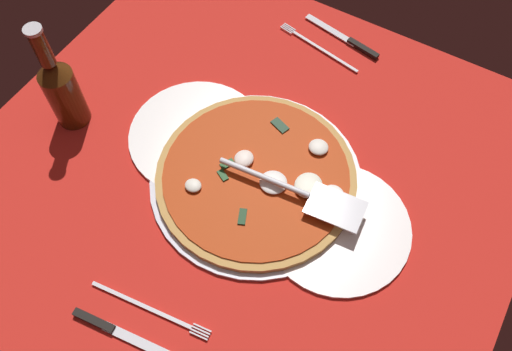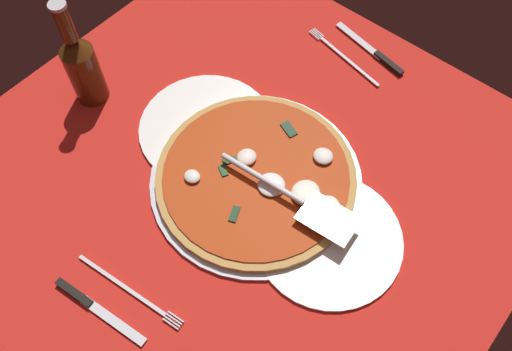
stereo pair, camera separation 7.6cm
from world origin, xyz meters
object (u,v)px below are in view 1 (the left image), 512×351
pizza (257,176)px  place_setting_far (132,321)px  place_setting_near (334,45)px  beer_bottle (61,89)px  pizza_server (300,193)px  dinner_plate_left (337,227)px  dinner_plate_right (197,135)px

pizza → place_setting_far: pizza is taller
place_setting_near → beer_bottle: (33.70, 41.60, 8.22)cm
place_setting_near → place_setting_far: (0.91, 66.83, 0.02)cm
pizza_server → beer_bottle: size_ratio=1.14×
dinner_plate_left → dinner_plate_right: size_ratio=0.98×
place_setting_near → pizza: bearing=105.4°
dinner_plate_right → place_setting_near: place_setting_near is taller
dinner_plate_right → pizza: size_ratio=0.71×
place_setting_far → beer_bottle: beer_bottle is taller
pizza → place_setting_near: 36.02cm
place_setting_far → beer_bottle: size_ratio=0.90×
dinner_plate_right → beer_bottle: beer_bottle is taller
dinner_plate_left → pizza_server: bearing=-5.6°
dinner_plate_right → beer_bottle: (22.14, 8.21, 8.07)cm
pizza_server → place_setting_near: pizza_server is taller
dinner_plate_left → dinner_plate_right: (30.58, -3.49, 0.00)cm
pizza_server → dinner_plate_right: bearing=167.6°
dinner_plate_right → pizza: bearing=170.3°
place_setting_far → dinner_plate_right: bearing=100.7°
place_setting_near → beer_bottle: bearing=61.8°
pizza_server → place_setting_far: size_ratio=1.27×
dinner_plate_right → pizza: (-14.48, 2.48, 1.28)cm
pizza_server → place_setting_far: pizza_server is taller
dinner_plate_right → dinner_plate_left: bearing=173.5°
dinner_plate_left → place_setting_near: size_ratio=1.06×
pizza_server → beer_bottle: bearing=-178.7°
pizza → beer_bottle: beer_bottle is taller
pizza → place_setting_near: (2.92, -35.87, -1.44)cm
pizza → pizza_server: size_ratio=1.35×
dinner_plate_right → pizza_server: (-22.88, 2.74, 3.62)cm
place_setting_near → place_setting_far: size_ratio=1.13×
place_setting_near → beer_bottle: 54.16cm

